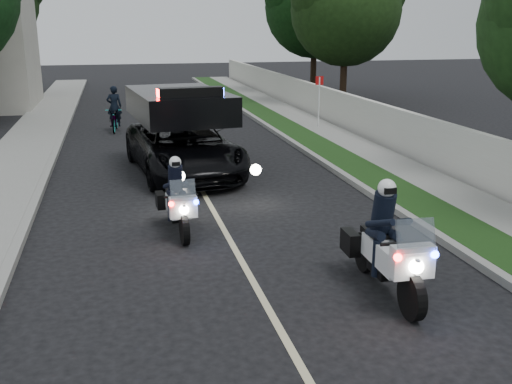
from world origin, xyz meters
TOP-DOWN VIEW (x-y plane):
  - ground at (0.00, 0.00)m, footprint 120.00×120.00m
  - curb_right at (4.10, 10.00)m, footprint 0.20×60.00m
  - grass_verge at (4.80, 10.00)m, footprint 1.20×60.00m
  - sidewalk_right at (6.10, 10.00)m, footprint 1.40×60.00m
  - property_wall at (7.10, 10.00)m, footprint 0.22×60.00m
  - curb_left at (-4.10, 10.00)m, footprint 0.20×60.00m
  - sidewalk_left at (-5.20, 10.00)m, footprint 2.00×60.00m
  - lane_marking at (0.00, 10.00)m, footprint 0.12×50.00m
  - police_moto_left at (-0.95, 4.82)m, footprint 0.74×1.91m
  - police_moto_right at (2.00, 1.11)m, footprint 0.84×2.22m
  - police_suv at (-0.23, 9.78)m, footprint 3.27×5.98m
  - bicycle at (-2.10, 17.50)m, footprint 0.78×1.86m
  - cyclist at (-2.10, 17.50)m, footprint 0.60×0.41m
  - sign_post at (6.00, 15.79)m, footprint 0.39×0.39m
  - tree_right_d at (9.79, 22.69)m, footprint 7.21×7.21m
  - tree_right_e at (10.01, 28.23)m, footprint 6.88×6.88m

SIDE VIEW (x-z plane):
  - ground at x=0.00m, z-range 0.00..0.00m
  - police_moto_left at x=-0.95m, z-range -0.80..0.80m
  - police_moto_right at x=2.00m, z-range -0.93..0.93m
  - police_suv at x=-0.23m, z-range -1.39..1.39m
  - bicycle at x=-2.10m, z-range -0.47..0.47m
  - cyclist at x=-2.10m, z-range -0.82..0.82m
  - sign_post at x=6.00m, z-range -1.13..1.13m
  - tree_right_d at x=9.79m, z-range -4.75..4.75m
  - tree_right_e at x=10.01m, z-range -5.02..5.02m
  - lane_marking at x=0.00m, z-range 0.00..0.01m
  - curb_right at x=4.10m, z-range 0.00..0.15m
  - curb_left at x=-4.10m, z-range 0.00..0.15m
  - grass_verge at x=4.80m, z-range 0.00..0.16m
  - sidewalk_right at x=6.10m, z-range 0.00..0.16m
  - sidewalk_left at x=-5.20m, z-range 0.00..0.16m
  - property_wall at x=7.10m, z-range 0.00..1.50m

